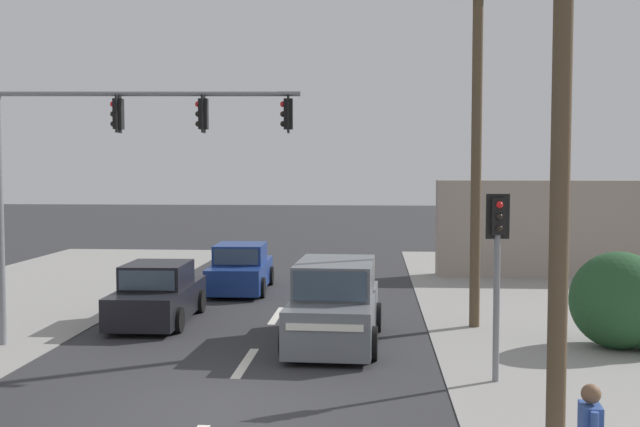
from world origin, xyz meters
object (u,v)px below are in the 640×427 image
pedestal_signal_right_kerb (497,255)px  suv_receding_far (335,305)px  sedan_crossing_left (241,270)px  traffic_signal_mast (104,154)px  utility_pole_midground_right (477,133)px  sedan_oncoming_near (158,295)px  utility_pole_foreground_right (553,42)px

pedestal_signal_right_kerb → suv_receding_far: size_ratio=0.77×
suv_receding_far → sedan_crossing_left: bearing=115.9°
traffic_signal_mast → utility_pole_midground_right: bearing=16.6°
utility_pole_midground_right → sedan_oncoming_near: 9.24m
utility_pole_midground_right → sedan_crossing_left: (-6.93, 5.20, -4.22)m
utility_pole_midground_right → sedan_oncoming_near: size_ratio=2.19×
utility_pole_midground_right → sedan_crossing_left: 9.64m
pedestal_signal_right_kerb → suv_receding_far: 4.62m
utility_pole_foreground_right → traffic_signal_mast: size_ratio=1.55×
traffic_signal_mast → suv_receding_far: size_ratio=1.49×
sedan_crossing_left → sedan_oncoming_near: same height
pedestal_signal_right_kerb → suv_receding_far: pedestal_signal_right_kerb is taller
utility_pole_midground_right → utility_pole_foreground_right: bearing=-91.3°
traffic_signal_mast → suv_receding_far: (5.17, 0.60, -3.47)m
utility_pole_midground_right → suv_receding_far: (-3.45, -1.97, -4.04)m
pedestal_signal_right_kerb → sedan_oncoming_near: (-7.96, 5.05, -1.71)m
sedan_crossing_left → sedan_oncoming_near: bearing=-104.2°
traffic_signal_mast → pedestal_signal_right_kerb: bearing=-15.9°
utility_pole_midground_right → suv_receding_far: size_ratio=2.04×
sedan_crossing_left → pedestal_signal_right_kerb: bearing=-56.7°
utility_pole_foreground_right → pedestal_signal_right_kerb: utility_pole_foreground_right is taller
utility_pole_foreground_right → suv_receding_far: size_ratio=2.32×
utility_pole_foreground_right → traffic_signal_mast: bearing=143.3°
utility_pole_midground_right → sedan_oncoming_near: (-8.22, 0.10, -4.22)m
utility_pole_foreground_right → pedestal_signal_right_kerb: (-0.05, 3.89, -3.29)m
suv_receding_far → pedestal_signal_right_kerb: bearing=-43.0°
sedan_crossing_left → utility_pole_foreground_right: bearing=-64.4°
sedan_crossing_left → sedan_oncoming_near: size_ratio=1.00×
suv_receding_far → utility_pole_foreground_right: bearing=-64.7°
utility_pole_foreground_right → sedan_crossing_left: size_ratio=2.48×
pedestal_signal_right_kerb → traffic_signal_mast: bearing=164.1°
traffic_signal_mast → sedan_crossing_left: bearing=77.7°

